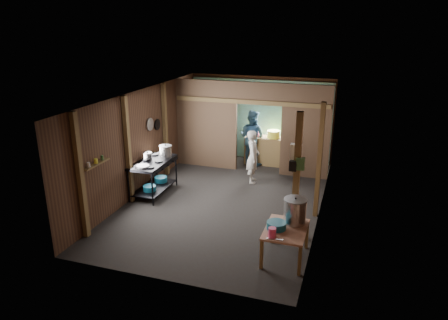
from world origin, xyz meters
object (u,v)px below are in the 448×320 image
(gas_range, at_px, (154,177))
(stock_pot, at_px, (295,211))
(pink_bucket, at_px, (272,232))
(cook, at_px, (253,157))
(stove_pot_large, at_px, (166,152))
(prep_table, at_px, (285,243))
(yellow_tub, at_px, (273,134))

(gas_range, height_order, stock_pot, stock_pot)
(stock_pot, relative_size, pink_bucket, 3.05)
(stock_pot, height_order, cook, cook)
(stove_pot_large, bearing_deg, stock_pot, -30.05)
(prep_table, distance_m, pink_bucket, 0.56)
(stove_pot_large, xyz_separation_m, stock_pot, (3.65, -2.11, -0.17))
(stove_pot_large, relative_size, stock_pot, 0.64)
(stove_pot_large, distance_m, cook, 2.34)
(prep_table, xyz_separation_m, pink_bucket, (-0.18, -0.36, 0.39))
(gas_range, bearing_deg, cook, 35.25)
(cook, bearing_deg, prep_table, -170.18)
(pink_bucket, bearing_deg, prep_table, 62.79)
(pink_bucket, bearing_deg, stock_pot, 65.38)
(prep_table, xyz_separation_m, yellow_tub, (-1.29, 5.12, 0.66))
(stove_pot_large, height_order, stock_pot, stove_pot_large)
(prep_table, xyz_separation_m, stove_pot_large, (-3.54, 2.39, 0.71))
(prep_table, height_order, yellow_tub, yellow_tub)
(stock_pot, relative_size, cook, 0.35)
(gas_range, distance_m, pink_bucket, 4.23)
(gas_range, relative_size, yellow_tub, 3.73)
(prep_table, height_order, pink_bucket, pink_bucket)
(prep_table, relative_size, pink_bucket, 6.20)
(stove_pot_large, distance_m, yellow_tub, 3.54)
(gas_range, xyz_separation_m, pink_bucket, (3.53, -2.33, 0.25))
(prep_table, xyz_separation_m, cook, (-1.52, 3.52, 0.42))
(cook, bearing_deg, yellow_tub, -21.53)
(prep_table, distance_m, stock_pot, 0.61)
(stove_pot_large, height_order, pink_bucket, stove_pot_large)
(stock_pot, bearing_deg, stove_pot_large, 149.95)
(gas_range, distance_m, stove_pot_large, 0.73)
(gas_range, xyz_separation_m, stove_pot_large, (0.17, 0.41, 0.58))
(prep_table, relative_size, yellow_tub, 2.60)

